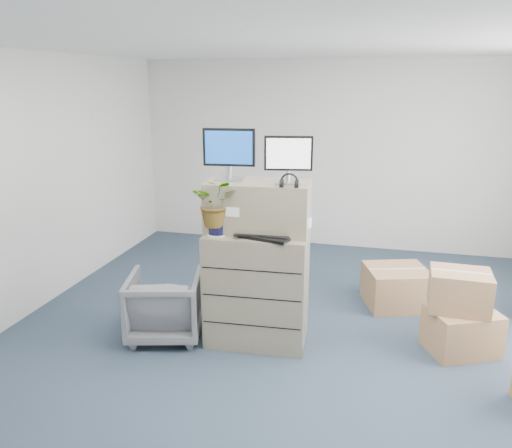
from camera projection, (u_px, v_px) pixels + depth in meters
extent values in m
plane|color=#253243|center=(294.00, 361.00, 4.58)|extent=(7.00, 7.00, 0.00)
cube|color=beige|center=(336.00, 156.00, 7.47)|extent=(6.00, 0.02, 2.80)
cube|color=gray|center=(257.00, 288.00, 4.82)|extent=(0.98, 0.64, 1.11)
cube|color=gray|center=(258.00, 207.00, 4.65)|extent=(0.98, 0.53, 0.48)
cube|color=#99999E|center=(230.00, 179.00, 4.65)|extent=(0.27, 0.21, 0.02)
cylinder|color=#99999E|center=(229.00, 172.00, 4.63)|extent=(0.04, 0.04, 0.12)
cube|color=black|center=(229.00, 147.00, 4.57)|extent=(0.49, 0.08, 0.35)
cube|color=navy|center=(229.00, 148.00, 4.55)|extent=(0.44, 0.05, 0.30)
cube|color=#99999E|center=(288.00, 183.00, 4.50)|extent=(0.25, 0.20, 0.02)
cylinder|color=#99999E|center=(288.00, 176.00, 4.48)|extent=(0.04, 0.04, 0.10)
cube|color=black|center=(288.00, 153.00, 4.43)|extent=(0.43, 0.11, 0.31)
cube|color=silver|center=(288.00, 154.00, 4.41)|extent=(0.39, 0.08, 0.27)
torus|color=black|center=(289.00, 182.00, 4.34)|extent=(0.16, 0.03, 0.16)
cube|color=black|center=(261.00, 236.00, 4.53)|extent=(0.61, 0.37, 0.03)
ellipsoid|color=silver|center=(291.00, 236.00, 4.50)|extent=(0.10, 0.07, 0.03)
cylinder|color=gray|center=(267.00, 217.00, 4.65)|extent=(0.08, 0.08, 0.29)
cube|color=silver|center=(252.00, 231.00, 4.70)|extent=(0.06, 0.05, 0.02)
cube|color=black|center=(252.00, 224.00, 4.68)|extent=(0.06, 0.03, 0.11)
cube|color=black|center=(295.00, 228.00, 4.71)|extent=(0.23, 0.19, 0.06)
cube|color=#3E99D4|center=(297.00, 222.00, 4.64)|extent=(0.27, 0.19, 0.09)
cylinder|color=#B4CAA3|center=(217.00, 234.00, 4.60)|extent=(0.20, 0.20, 0.02)
cylinder|color=black|center=(217.00, 227.00, 4.58)|extent=(0.17, 0.17, 0.13)
imported|color=#1B5D1A|center=(217.00, 208.00, 4.53)|extent=(0.40, 0.45, 0.35)
imported|color=#5A5B5F|center=(165.00, 302.00, 4.95)|extent=(0.84, 0.81, 0.72)
cube|color=olive|center=(461.00, 331.00, 4.70)|extent=(0.74, 0.67, 0.42)
cube|color=olive|center=(396.00, 287.00, 5.68)|extent=(0.81, 0.78, 0.44)
cube|color=olive|center=(459.00, 291.00, 4.63)|extent=(0.55, 0.45, 0.37)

